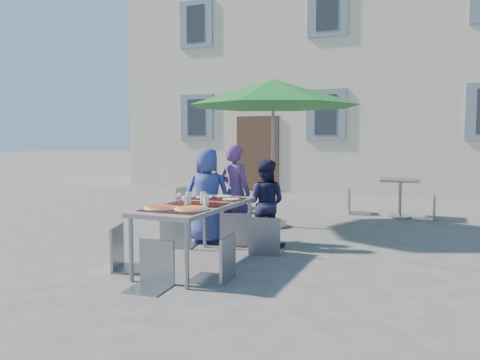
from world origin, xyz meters
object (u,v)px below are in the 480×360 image
at_px(chair_0, 178,205).
at_px(bg_chair_l_1, 354,186).
at_px(chair_2, 266,212).
at_px(bg_chair_l_0, 185,185).
at_px(pizza_near_right, 191,208).
at_px(child_2, 265,203).
at_px(chair_1, 234,209).
at_px(pizza_near_left, 160,207).
at_px(child_1, 235,193).
at_px(cafe_table_1, 400,191).
at_px(dining_table, 197,208).
at_px(cafe_table_0, 209,187).
at_px(bg_chair_r_1, 429,193).
at_px(patio_umbrella, 273,94).
at_px(child_0, 207,195).
at_px(bg_chair_r_0, 236,186).
at_px(chair_3, 125,221).
at_px(chair_4, 219,230).
at_px(chair_5, 152,237).

bearing_deg(chair_0, bg_chair_l_1, 65.93).
relative_size(chair_2, bg_chair_l_0, 1.10).
bearing_deg(pizza_near_right, child_2, 81.62).
bearing_deg(chair_1, pizza_near_left, -96.08).
distance_m(child_1, cafe_table_1, 3.81).
height_order(chair_0, chair_1, chair_0).
distance_m(dining_table, child_2, 1.32).
xyz_separation_m(pizza_near_right, child_1, (-0.31, 1.91, -0.04)).
distance_m(child_1, cafe_table_0, 3.55).
bearing_deg(cafe_table_1, dining_table, -113.66).
height_order(child_2, bg_chair_r_1, child_2).
bearing_deg(bg_chair_r_1, chair_1, -126.41).
bearing_deg(child_1, patio_umbrella, -84.96).
distance_m(child_0, bg_chair_l_1, 3.92).
height_order(cafe_table_0, bg_chair_r_1, bg_chair_r_1).
height_order(chair_2, bg_chair_r_0, chair_2).
bearing_deg(chair_3, cafe_table_0, 105.56).
xyz_separation_m(child_0, chair_0, (-0.24, -0.44, -0.10)).
distance_m(chair_1, bg_chair_l_0, 3.91).
height_order(child_2, chair_0, child_2).
relative_size(chair_4, bg_chair_l_0, 1.09).
distance_m(child_2, cafe_table_1, 3.71).
bearing_deg(chair_0, child_0, 61.20).
xyz_separation_m(child_1, cafe_table_0, (-1.93, 2.96, -0.27)).
distance_m(pizza_near_right, chair_5, 0.57).
bearing_deg(chair_3, chair_2, 46.40).
bearing_deg(child_2, cafe_table_1, -123.68).
xyz_separation_m(pizza_near_left, bg_chair_r_1, (2.73, 5.14, -0.27)).
xyz_separation_m(pizza_near_left, child_2, (0.61, 1.77, -0.14)).
height_order(patio_umbrella, bg_chair_l_1, patio_umbrella).
bearing_deg(patio_umbrella, child_1, -97.20).
distance_m(child_0, bg_chair_r_1, 4.58).
xyz_separation_m(dining_table, cafe_table_1, (2.02, 4.60, -0.18)).
height_order(child_1, child_2, child_1).
height_order(pizza_near_left, chair_1, chair_1).
xyz_separation_m(chair_0, bg_chair_l_0, (-1.83, 3.41, -0.10)).
bearing_deg(cafe_table_0, bg_chair_r_1, 2.56).
bearing_deg(child_2, cafe_table_0, -60.16).
distance_m(pizza_near_left, child_0, 1.72).
xyz_separation_m(pizza_near_right, bg_chair_l_0, (-2.70, 4.60, -0.26)).
xyz_separation_m(child_0, chair_3, (-0.24, -1.66, -0.13)).
relative_size(chair_5, cafe_table_0, 1.30).
height_order(dining_table, chair_0, chair_0).
bearing_deg(chair_1, bg_chair_r_0, 112.81).
bearing_deg(patio_umbrella, cafe_table_0, 141.23).
bearing_deg(child_0, chair_2, 143.67).
relative_size(dining_table, child_1, 1.27).
distance_m(bg_chair_l_0, bg_chair_r_1, 5.10).
xyz_separation_m(child_2, chair_1, (-0.43, -0.09, -0.09)).
bearing_deg(chair_5, cafe_table_0, 110.83).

